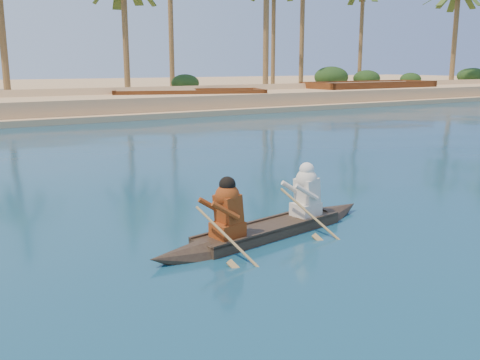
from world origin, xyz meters
TOP-DOWN VIEW (x-y plane):
  - sandy_embankment at (0.00, 46.89)m, footprint 150.00×51.00m
  - palm_grove at (0.00, 35.00)m, footprint 110.00×14.00m
  - shrub_cluster at (0.00, 31.50)m, footprint 100.00×6.00m
  - canoe at (-7.80, -0.60)m, footprint 5.67×1.67m
  - barge_mid at (4.17, 27.00)m, footprint 11.64×7.14m
  - barge_right at (22.74, 27.00)m, footprint 13.15×4.48m

SIDE VIEW (x-z plane):
  - canoe at x=-7.80m, z-range -0.48..1.07m
  - sandy_embankment at x=0.00m, z-range -0.22..1.28m
  - barge_mid at x=4.17m, z-range -0.28..1.56m
  - barge_right at x=22.74m, z-range -0.33..1.86m
  - shrub_cluster at x=0.00m, z-range 0.00..2.40m
  - palm_grove at x=0.00m, z-range 0.00..16.00m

